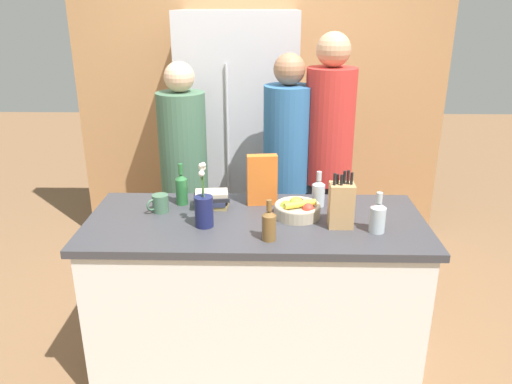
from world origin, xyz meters
name	(u,v)px	position (x,y,z in m)	size (l,w,h in m)	color
ground_plane	(256,360)	(0.00, 0.00, 0.00)	(14.00, 14.00, 0.00)	brown
kitchen_island	(256,293)	(0.00, 0.00, 0.45)	(1.78, 0.76, 0.91)	silver
back_wall_wood	(260,91)	(0.00, 1.70, 1.30)	(2.98, 0.12, 2.60)	#AD7A4C
refrigerator	(239,142)	(-0.16, 1.34, 0.96)	(0.86, 0.62, 1.93)	#B7B7BC
fruit_bowl	(297,209)	(0.22, 0.05, 0.95)	(0.25, 0.25, 0.11)	tan
knife_block	(341,205)	(0.43, -0.07, 1.02)	(0.12, 0.10, 0.30)	tan
flower_vase	(204,208)	(-0.26, -0.08, 1.00)	(0.09, 0.09, 0.34)	#191E4C
cereal_box	(262,180)	(0.03, 0.22, 1.05)	(0.17, 0.08, 0.29)	orange
coffee_mug	(160,203)	(-0.52, 0.10, 0.95)	(0.11, 0.10, 0.10)	#42664C
book_stack	(212,199)	(-0.25, 0.17, 0.95)	(0.21, 0.15, 0.09)	#99844C
bottle_oil	(318,192)	(0.35, 0.20, 0.98)	(0.07, 0.07, 0.20)	#B2BCC1
bottle_vinegar	(269,224)	(0.07, -0.23, 0.99)	(0.07, 0.07, 0.21)	brown
bottle_wine	(378,216)	(0.61, -0.13, 0.99)	(0.08, 0.08, 0.21)	#B2BCC1
bottle_water	(182,188)	(-0.42, 0.21, 1.00)	(0.07, 0.07, 0.24)	#286633
person_at_sink	(184,171)	(-0.49, 0.73, 0.93)	(0.31, 0.31, 1.64)	#383842
person_in_blue	(287,168)	(0.19, 0.72, 0.96)	(0.31, 0.31, 1.69)	#383842
person_in_red_tee	(328,157)	(0.45, 0.71, 1.04)	(0.31, 0.31, 1.82)	#383842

